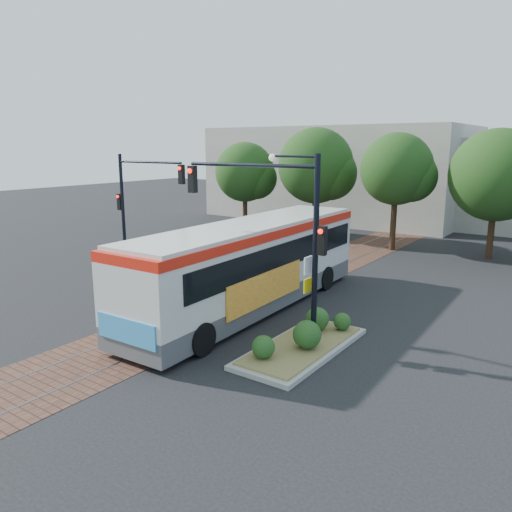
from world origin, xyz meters
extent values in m
plane|color=black|center=(0.00, 0.00, 0.00)|extent=(120.00, 120.00, 0.00)
cube|color=brown|center=(0.00, 4.00, 0.01)|extent=(3.60, 40.00, 0.01)
cube|color=slate|center=(-0.75, 4.00, 0.01)|extent=(0.06, 40.00, 0.01)
cube|color=slate|center=(0.75, 4.00, 0.01)|extent=(0.06, 40.00, 0.01)
cylinder|color=#382314|center=(-10.00, 16.00, 1.43)|extent=(0.36, 0.36, 2.86)
sphere|color=black|center=(-10.00, 16.00, 4.51)|extent=(4.40, 4.40, 4.40)
cylinder|color=#382314|center=(-4.50, 16.80, 1.56)|extent=(0.36, 0.36, 3.12)
sphere|color=black|center=(-4.50, 16.80, 5.07)|extent=(5.20, 5.20, 5.20)
cylinder|color=#382314|center=(1.50, 16.00, 1.69)|extent=(0.36, 0.36, 3.39)
sphere|color=black|center=(1.50, 16.00, 5.04)|extent=(4.40, 4.40, 4.40)
cylinder|color=#382314|center=(7.00, 16.80, 1.43)|extent=(0.36, 0.36, 2.86)
sphere|color=black|center=(7.00, 16.80, 4.81)|extent=(5.20, 5.20, 5.20)
cube|color=#ADA899|center=(-8.00, 28.00, 4.00)|extent=(22.00, 12.00, 8.00)
cube|color=#4D4D50|center=(1.03, 1.47, 0.60)|extent=(3.09, 13.10, 0.76)
cube|color=silver|center=(1.03, 1.47, 2.01)|extent=(3.11, 13.10, 2.06)
cube|color=black|center=(1.02, 1.80, 2.33)|extent=(3.14, 11.80, 0.98)
cube|color=red|center=(1.03, 1.47, 3.20)|extent=(3.15, 13.10, 0.33)
cube|color=silver|center=(1.03, 1.47, 3.42)|extent=(3.01, 12.66, 0.15)
cube|color=black|center=(1.22, -4.88, 2.44)|extent=(1.74, 0.18, 0.98)
cube|color=#338DCC|center=(1.22, -5.06, 1.14)|extent=(2.39, 0.13, 0.76)
cube|color=orange|center=(2.48, 0.43, 1.36)|extent=(0.21, 4.88, 1.19)
cylinder|color=black|center=(-0.08, -3.23, 0.54)|extent=(0.41, 1.10, 1.09)
cylinder|color=black|center=(2.42, -3.16, 0.54)|extent=(0.41, 1.10, 1.09)
cylinder|color=black|center=(-0.33, 5.56, 0.54)|extent=(0.41, 1.10, 1.09)
cylinder|color=black|center=(2.16, 5.63, 0.54)|extent=(0.41, 1.10, 1.09)
cube|color=gray|center=(4.80, -1.00, 0.07)|extent=(2.20, 5.20, 0.15)
cube|color=olive|center=(4.80, -1.00, 0.19)|extent=(1.90, 4.80, 0.08)
sphere|color=#1E4719|center=(4.40, -2.60, 0.58)|extent=(0.70, 0.70, 0.70)
sphere|color=#1E4719|center=(5.10, -1.20, 0.68)|extent=(0.90, 0.90, 0.90)
sphere|color=#1E4719|center=(4.60, 0.40, 0.63)|extent=(0.80, 0.80, 0.80)
sphere|color=#1E4719|center=(5.30, 0.90, 0.53)|extent=(0.60, 0.60, 0.60)
cylinder|color=black|center=(5.10, -0.80, 3.21)|extent=(0.18, 0.18, 6.00)
cylinder|color=black|center=(2.60, -0.80, 5.81)|extent=(5.00, 0.12, 0.12)
cube|color=black|center=(0.10, -0.80, 5.26)|extent=(0.28, 0.22, 0.95)
sphere|color=#FF190C|center=(0.10, -0.94, 5.56)|extent=(0.18, 0.18, 0.18)
cube|color=black|center=(5.32, -0.80, 3.61)|extent=(0.26, 0.20, 0.90)
sphere|color=#FF190C|center=(5.32, -0.93, 3.92)|extent=(0.16, 0.16, 0.16)
cube|color=white|center=(4.92, -0.92, 2.81)|extent=(0.04, 0.45, 0.55)
cube|color=yellow|center=(4.92, -0.92, 2.17)|extent=(0.04, 0.45, 0.45)
cylinder|color=black|center=(4.30, -0.80, 6.12)|extent=(1.60, 0.08, 0.08)
sphere|color=silver|center=(3.50, -0.80, 6.06)|extent=(0.24, 0.24, 0.24)
cylinder|color=black|center=(-9.50, 4.00, 3.00)|extent=(0.18, 0.18, 6.00)
cylinder|color=black|center=(-7.25, 4.00, 5.60)|extent=(4.50, 0.12, 0.12)
cube|color=black|center=(-5.00, 4.00, 5.05)|extent=(0.28, 0.22, 0.95)
sphere|color=#FF190C|center=(-5.00, 3.86, 5.35)|extent=(0.18, 0.18, 0.18)
cube|color=black|center=(-9.72, 4.00, 3.40)|extent=(0.26, 0.20, 0.90)
sphere|color=#FF190C|center=(-9.72, 3.87, 3.70)|extent=(0.16, 0.16, 0.16)
imported|color=black|center=(-6.11, 2.56, 0.90)|extent=(0.66, 0.44, 1.80)
imported|color=black|center=(-7.26, 13.00, 0.57)|extent=(4.00, 1.80, 1.14)
camera|label=1|loc=(12.25, -14.10, 6.44)|focal=35.00mm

